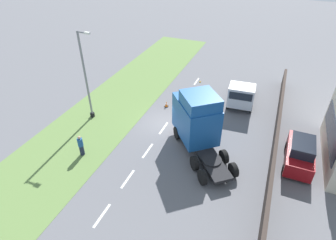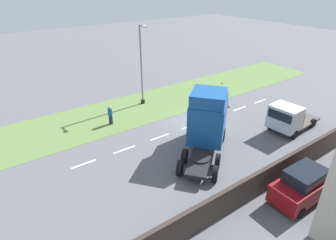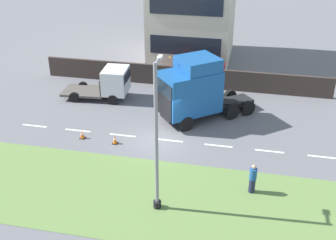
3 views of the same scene
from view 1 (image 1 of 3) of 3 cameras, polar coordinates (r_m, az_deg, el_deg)
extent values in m
plane|color=slate|center=(24.70, -0.27, -0.76)|extent=(120.00, 120.00, 0.00)
cube|color=#607F42|center=(27.16, -12.09, 2.00)|extent=(7.00, 44.00, 0.01)
cube|color=white|center=(18.21, -13.27, -18.37)|extent=(0.16, 1.80, 0.00)
cube|color=white|center=(19.88, -8.18, -11.77)|extent=(0.16, 1.80, 0.00)
cube|color=white|center=(21.90, -4.15, -6.23)|extent=(0.16, 1.80, 0.00)
cube|color=white|center=(24.17, -0.90, -1.65)|extent=(0.16, 1.80, 0.00)
cube|color=white|center=(26.64, 1.76, 2.12)|extent=(0.16, 1.80, 0.00)
cube|color=white|center=(29.24, 3.96, 5.23)|extent=(0.16, 1.80, 0.00)
cube|color=white|center=(31.96, 5.82, 7.82)|extent=(0.16, 1.80, 0.00)
cube|color=#382D28|center=(23.01, 21.00, -3.80)|extent=(0.25, 24.00, 1.72)
cube|color=#1E232D|center=(23.03, 30.30, -1.87)|extent=(0.08, 6.37, 1.67)
cube|color=black|center=(21.25, 7.04, -5.59)|extent=(5.59, 6.39, 0.24)
cube|color=#195199|center=(21.46, 5.64, 0.27)|extent=(4.42, 4.62, 2.93)
cube|color=black|center=(23.34, 3.72, 1.59)|extent=(1.68, 1.39, 1.64)
cube|color=black|center=(22.67, 3.84, 4.32)|extent=(1.78, 1.47, 0.94)
cube|color=#195199|center=(19.99, 6.59, 3.90)|extent=(3.45, 3.48, 0.90)
sphere|color=orange|center=(21.40, 6.54, 7.68)|extent=(0.14, 0.14, 0.14)
cylinder|color=black|center=(20.06, 8.89, -7.99)|extent=(1.93, 1.93, 0.12)
cylinder|color=black|center=(22.79, 1.88, -2.60)|extent=(0.91, 1.01, 1.04)
cylinder|color=black|center=(23.51, 7.19, -1.57)|extent=(0.91, 1.01, 1.04)
cylinder|color=black|center=(20.13, 5.39, -8.74)|extent=(0.91, 1.01, 1.04)
cylinder|color=black|center=(20.94, 11.27, -7.33)|extent=(0.91, 1.01, 1.04)
cylinder|color=black|center=(19.21, 7.00, -11.50)|extent=(0.91, 1.01, 1.04)
cylinder|color=black|center=(20.06, 13.12, -9.88)|extent=(0.91, 1.01, 1.04)
cube|color=silver|center=(26.68, 14.61, 4.83)|extent=(2.41, 1.95, 1.92)
cube|color=black|center=(25.69, 14.52, 4.62)|extent=(2.01, 0.18, 0.69)
cube|color=#4C4742|center=(29.44, 14.83, 5.39)|extent=(2.51, 3.49, 0.18)
cube|color=#4C4742|center=(27.65, 14.72, 5.23)|extent=(2.29, 0.26, 1.34)
cylinder|color=black|center=(27.24, 16.47, 2.36)|extent=(0.29, 0.81, 0.80)
cylinder|color=black|center=(27.29, 12.06, 3.14)|extent=(0.29, 0.81, 0.80)
cylinder|color=black|center=(29.94, 16.92, 5.33)|extent=(0.29, 0.81, 0.80)
cylinder|color=black|center=(29.98, 12.88, 6.04)|extent=(0.29, 0.81, 0.80)
cube|color=maroon|center=(22.34, 25.15, -6.43)|extent=(1.92, 4.26, 1.09)
cube|color=black|center=(21.72, 25.71, -4.78)|extent=(1.60, 2.35, 0.73)
cylinder|color=black|center=(23.64, 22.95, -4.87)|extent=(0.22, 0.64, 0.64)
cylinder|color=black|center=(23.84, 26.99, -5.76)|extent=(0.22, 0.64, 0.64)
cylinder|color=black|center=(21.50, 22.44, -9.18)|extent=(0.22, 0.64, 0.64)
cylinder|color=black|center=(21.71, 26.92, -10.12)|extent=(0.22, 0.64, 0.64)
cylinder|color=black|center=(26.45, -15.10, 1.06)|extent=(0.40, 0.40, 0.40)
cylinder|color=gray|center=(24.68, -16.39, 8.29)|extent=(0.18, 0.18, 7.84)
cylinder|color=gray|center=(23.06, -17.04, 16.66)|extent=(0.90, 0.13, 0.13)
cube|color=silver|center=(22.79, -16.10, 16.61)|extent=(0.44, 0.20, 0.16)
cylinder|color=#1E233D|center=(22.22, -17.09, -5.86)|extent=(0.34, 0.34, 0.84)
cylinder|color=#1E4C8C|center=(21.76, -17.42, -4.35)|extent=(0.39, 0.39, 0.67)
sphere|color=tan|center=(21.50, -17.63, -3.42)|extent=(0.23, 0.23, 0.23)
cube|color=black|center=(28.89, 1.79, 4.94)|extent=(0.36, 0.36, 0.03)
cone|color=orange|center=(28.75, 1.80, 5.44)|extent=(0.28, 0.28, 0.55)
cylinder|color=white|center=(28.74, 1.80, 5.49)|extent=(0.17, 0.17, 0.07)
cube|color=black|center=(27.09, -0.33, 2.78)|extent=(0.36, 0.36, 0.03)
cone|color=orange|center=(26.94, -0.33, 3.30)|extent=(0.28, 0.28, 0.55)
cylinder|color=white|center=(26.93, -0.33, 3.35)|extent=(0.17, 0.17, 0.07)
camera|label=2|loc=(10.00, 80.22, -11.51)|focal=30.00mm
camera|label=3|loc=(33.52, -50.30, 23.30)|focal=45.00mm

